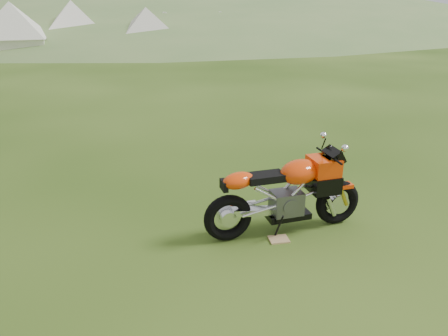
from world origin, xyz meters
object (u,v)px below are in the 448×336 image
tent_mid (74,26)px  caravan (191,29)px  sport_motorcycle (286,188)px  tent_right (147,28)px  tent_left (13,29)px  plywood_board (279,239)px

tent_mid → caravan: tent_mid is taller
sport_motorcycle → tent_right: tent_right is taller
tent_right → sport_motorcycle: bearing=-92.4°
sport_motorcycle → caravan: 23.79m
sport_motorcycle → tent_mid: tent_mid is taller
tent_left → tent_right: size_ratio=1.08×
caravan → tent_mid: bearing=-172.8°
plywood_board → sport_motorcycle: bearing=37.3°
tent_left → caravan: bearing=14.0°
tent_mid → caravan: size_ratio=0.73×
sport_motorcycle → tent_left: (-0.06, 21.89, 0.69)m
sport_motorcycle → plywood_board: 0.69m
sport_motorcycle → tent_mid: (3.30, 22.94, 0.70)m
sport_motorcycle → tent_left: size_ratio=0.70×
sport_motorcycle → plywood_board: size_ratio=8.34×
tent_left → tent_mid: 3.53m
tent_mid → tent_right: tent_mid is taller
plywood_board → tent_mid: 23.41m
tent_left → caravan: 10.31m
plywood_board → tent_right: (6.81, 20.16, 1.23)m
sport_motorcycle → tent_mid: bearing=97.6°
tent_left → tent_mid: bearing=33.6°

